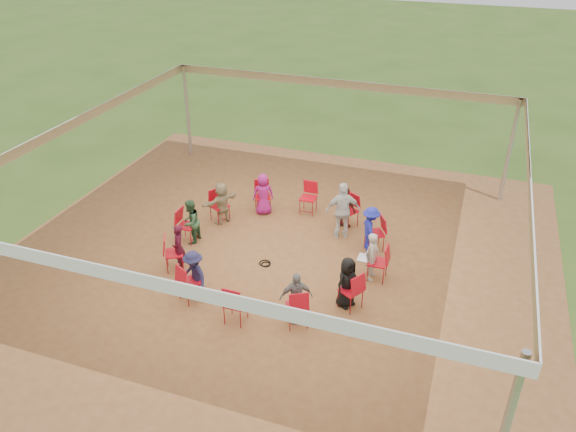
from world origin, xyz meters
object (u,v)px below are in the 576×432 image
(person_seated_2, at_px, (345,208))
(person_seated_9, at_px, (347,282))
(person_seated_5, at_px, (191,222))
(person_seated_6, at_px, (179,248))
(standing_person, at_px, (343,211))
(chair_9, at_px, (235,303))
(person_seated_7, at_px, (194,275))
(chair_1, at_px, (375,233))
(laptop, at_px, (366,256))
(person_seated_1, at_px, (370,229))
(cable_coil, at_px, (265,264))
(chair_7, at_px, (174,253))
(chair_0, at_px, (378,262))
(chair_2, at_px, (348,211))
(person_seated_4, at_px, (222,203))
(chair_5, at_px, (220,206))
(person_seated_8, at_px, (296,297))
(chair_4, at_px, (263,197))
(chair_11, at_px, (351,290))
(chair_6, at_px, (187,226))
(chair_8, at_px, (190,283))
(person_seated_3, at_px, (263,194))
(chair_10, at_px, (297,307))
(chair_3, at_px, (308,198))
(person_seated_0, at_px, (373,256))

(person_seated_2, bearing_deg, person_seated_9, 135.00)
(person_seated_5, height_order, person_seated_6, same)
(standing_person, bearing_deg, chair_9, 48.68)
(person_seated_7, bearing_deg, chair_1, 74.61)
(laptop, bearing_deg, person_seated_1, 7.48)
(person_seated_7, xyz_separation_m, cable_coil, (0.96, 1.67, -0.57))
(chair_7, height_order, chair_9, same)
(chair_0, distance_m, cable_coil, 2.67)
(chair_2, distance_m, person_seated_4, 3.35)
(chair_9, bearing_deg, person_seated_2, 75.39)
(chair_5, bearing_deg, person_seated_8, 75.39)
(chair_1, height_order, chair_9, same)
(chair_2, relative_size, person_seated_2, 0.77)
(chair_4, height_order, laptop, chair_4)
(chair_11, height_order, standing_person, standing_person)
(person_seated_8, height_order, person_seated_9, same)
(chair_6, distance_m, chair_7, 1.25)
(chair_8, relative_size, cable_coil, 2.42)
(cable_coil, bearing_deg, person_seated_4, 140.70)
(person_seated_4, height_order, laptop, person_seated_4)
(chair_4, distance_m, person_seated_6, 3.35)
(person_seated_4, bearing_deg, person_seated_3, 165.00)
(chair_8, relative_size, standing_person, 0.59)
(chair_4, bearing_deg, chair_6, 30.00)
(person_seated_1, distance_m, person_seated_2, 1.19)
(chair_1, relative_size, person_seated_4, 0.77)
(person_seated_8, bearing_deg, person_seated_6, 135.00)
(standing_person, bearing_deg, chair_10, 65.87)
(chair_3, height_order, person_seated_2, person_seated_2)
(chair_2, bearing_deg, cable_coil, 89.85)
(person_seated_3, bearing_deg, cable_coil, 82.53)
(cable_coil, bearing_deg, chair_3, 85.89)
(person_seated_7, distance_m, standing_person, 4.22)
(chair_3, height_order, laptop, chair_3)
(chair_6, bearing_deg, chair_9, 45.00)
(chair_9, relative_size, laptop, 2.60)
(chair_9, bearing_deg, laptop, 48.47)
(person_seated_2, xyz_separation_m, person_seated_6, (-3.15, -3.14, 0.00))
(person_seated_0, bearing_deg, chair_10, 152.52)
(chair_9, distance_m, chair_10, 1.25)
(chair_9, height_order, person_seated_2, person_seated_2)
(chair_10, distance_m, person_seated_2, 4.10)
(chair_7, distance_m, chair_8, 1.25)
(chair_3, height_order, person_seated_1, person_seated_1)
(chair_10, bearing_deg, person_seated_8, 90.00)
(chair_9, height_order, chair_11, same)
(person_seated_2, distance_m, person_seated_8, 3.99)
(chair_0, distance_m, person_seated_8, 2.37)
(chair_4, bearing_deg, chair_3, 165.00)
(chair_2, bearing_deg, person_seated_9, 133.55)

